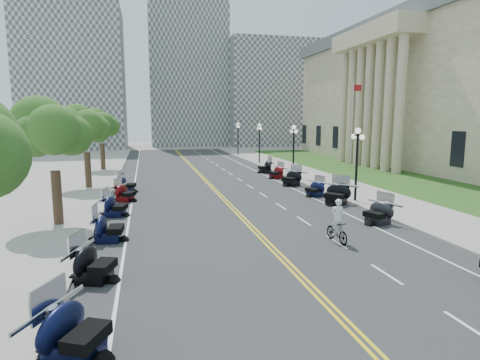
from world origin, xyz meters
TOP-DOWN VIEW (x-y plane):
  - ground at (0.00, 0.00)m, footprint 160.00×160.00m
  - road at (0.00, 10.00)m, footprint 16.00×90.00m
  - centerline_yellow_a at (-0.12, 10.00)m, footprint 0.12×90.00m
  - centerline_yellow_b at (0.12, 10.00)m, footprint 0.12×90.00m
  - edge_line_north at (6.40, 10.00)m, footprint 0.12×90.00m
  - edge_line_south at (-6.40, 10.00)m, footprint 0.12×90.00m
  - lane_dash_3 at (3.20, -12.00)m, footprint 0.12×2.00m
  - lane_dash_4 at (3.20, -8.00)m, footprint 0.12×2.00m
  - lane_dash_5 at (3.20, -4.00)m, footprint 0.12×2.00m
  - lane_dash_6 at (3.20, 0.00)m, footprint 0.12×2.00m
  - lane_dash_7 at (3.20, 4.00)m, footprint 0.12×2.00m
  - lane_dash_8 at (3.20, 8.00)m, footprint 0.12×2.00m
  - lane_dash_9 at (3.20, 12.00)m, footprint 0.12×2.00m
  - lane_dash_10 at (3.20, 16.00)m, footprint 0.12×2.00m
  - lane_dash_11 at (3.20, 20.00)m, footprint 0.12×2.00m
  - lane_dash_12 at (3.20, 24.00)m, footprint 0.12×2.00m
  - lane_dash_13 at (3.20, 28.00)m, footprint 0.12×2.00m
  - lane_dash_14 at (3.20, 32.00)m, footprint 0.12×2.00m
  - lane_dash_15 at (3.20, 36.00)m, footprint 0.12×2.00m
  - lane_dash_16 at (3.20, 40.00)m, footprint 0.12×2.00m
  - lane_dash_17 at (3.20, 44.00)m, footprint 0.12×2.00m
  - lane_dash_18 at (3.20, 48.00)m, footprint 0.12×2.00m
  - lane_dash_19 at (3.20, 52.00)m, footprint 0.12×2.00m
  - sidewalk_north at (10.50, 10.00)m, footprint 5.00×90.00m
  - sidewalk_south at (-10.50, 10.00)m, footprint 5.00×90.00m
  - lawn at (17.50, 18.00)m, footprint 9.00×60.00m
  - civic_building at (32.00, 22.00)m, footprint 26.00×51.00m
  - distant_block_a at (-18.00, 62.00)m, footprint 18.00×14.00m
  - distant_block_b at (4.00, 68.00)m, footprint 16.00×12.00m
  - distant_block_c at (22.00, 65.00)m, footprint 20.00×14.00m
  - street_lamp_2 at (8.60, 4.00)m, footprint 0.50×1.20m
  - street_lamp_3 at (8.60, 16.00)m, footprint 0.50×1.20m
  - street_lamp_4 at (8.60, 28.00)m, footprint 0.50×1.20m
  - street_lamp_5 at (8.60, 40.00)m, footprint 0.50×1.20m
  - flagpole at (18.00, 22.00)m, footprint 1.10×0.20m
  - tree_2 at (-10.00, 2.00)m, footprint 4.80×4.80m
  - tree_3 at (-10.00, 14.00)m, footprint 4.80×4.80m
  - tree_4 at (-10.00, 26.00)m, footprint 4.80×4.80m
  - motorcycle_n_5 at (6.91, -1.47)m, footprint 2.53×2.53m
  - motorcycle_n_6 at (7.04, 3.70)m, footprint 3.14×3.14m
  - motorcycle_n_7 at (6.77, 6.66)m, footprint 2.33×2.33m
  - motorcycle_n_8 at (6.77, 11.54)m, footprint 2.89×2.89m
  - motorcycle_n_9 at (6.84, 15.90)m, footprint 2.33×2.33m
  - motorcycle_n_10 at (6.95, 19.99)m, footprint 2.16×2.16m
  - motorcycle_s_3 at (-7.15, -10.97)m, footprint 2.90×2.90m
  - motorcycle_s_4 at (-7.25, -6.19)m, footprint 2.59×2.59m
  - motorcycle_s_5 at (-7.16, -1.41)m, footprint 2.23×2.23m
  - motorcycle_s_6 at (-7.21, 3.66)m, footprint 2.42×2.42m
  - motorcycle_s_7 at (-6.84, 8.03)m, footprint 2.53×2.53m
  - motorcycle_s_8 at (-6.88, 11.53)m, footprint 2.36×2.36m
  - bicycle at (3.20, -3.99)m, footprint 0.66×1.74m
  - cyclist_rider at (3.20, -3.99)m, footprint 0.63×0.41m

SIDE VIEW (x-z plane):
  - ground at x=0.00m, z-range 0.00..0.00m
  - road at x=0.00m, z-range 0.00..0.01m
  - centerline_yellow_a at x=-0.12m, z-range 0.01..0.01m
  - centerline_yellow_b at x=0.12m, z-range 0.01..0.01m
  - edge_line_north at x=6.40m, z-range 0.01..0.01m
  - edge_line_south at x=-6.40m, z-range 0.01..0.01m
  - lane_dash_3 at x=3.20m, z-range 0.01..0.01m
  - lane_dash_4 at x=3.20m, z-range 0.01..0.01m
  - lane_dash_5 at x=3.20m, z-range 0.01..0.01m
  - lane_dash_6 at x=3.20m, z-range 0.01..0.01m
  - lane_dash_7 at x=3.20m, z-range 0.01..0.01m
  - lane_dash_8 at x=3.20m, z-range 0.01..0.01m
  - lane_dash_9 at x=3.20m, z-range 0.01..0.01m
  - lane_dash_10 at x=3.20m, z-range 0.01..0.01m
  - lane_dash_11 at x=3.20m, z-range 0.01..0.01m
  - lane_dash_12 at x=3.20m, z-range 0.01..0.01m
  - lane_dash_13 at x=3.20m, z-range 0.01..0.01m
  - lane_dash_14 at x=3.20m, z-range 0.01..0.01m
  - lane_dash_15 at x=3.20m, z-range 0.01..0.01m
  - lane_dash_16 at x=3.20m, z-range 0.01..0.01m
  - lane_dash_17 at x=3.20m, z-range 0.01..0.01m
  - lane_dash_18 at x=3.20m, z-range 0.01..0.01m
  - lane_dash_19 at x=3.20m, z-range 0.01..0.01m
  - lawn at x=17.50m, z-range 0.00..0.10m
  - sidewalk_north at x=10.50m, z-range 0.00..0.15m
  - sidewalk_south at x=-10.50m, z-range 0.00..0.15m
  - bicycle at x=3.20m, z-range 0.00..1.02m
  - motorcycle_n_7 at x=6.77m, z-range 0.00..1.25m
  - motorcycle_n_9 at x=6.84m, z-range 0.00..1.30m
  - motorcycle_s_7 at x=-6.84m, z-range 0.00..1.32m
  - motorcycle_s_6 at x=-7.21m, z-range 0.00..1.36m
  - motorcycle_s_8 at x=-6.88m, z-range 0.00..1.38m
  - motorcycle_n_5 at x=6.91m, z-range 0.00..1.38m
  - motorcycle_n_10 at x=6.95m, z-range 0.00..1.40m
  - motorcycle_s_4 at x=-7.25m, z-range 0.00..1.42m
  - motorcycle_s_5 at x=-7.16m, z-range 0.00..1.43m
  - motorcycle_n_8 at x=6.77m, z-range 0.00..1.48m
  - motorcycle_s_3 at x=-7.15m, z-range 0.00..1.52m
  - motorcycle_n_6 at x=7.04m, z-range 0.00..1.56m
  - cyclist_rider at x=3.20m, z-range 1.02..2.74m
  - street_lamp_2 at x=8.60m, z-range 0.15..5.05m
  - street_lamp_3 at x=8.60m, z-range 0.15..5.05m
  - street_lamp_4 at x=8.60m, z-range 0.15..5.05m
  - street_lamp_5 at x=8.60m, z-range 0.15..5.05m
  - tree_2 at x=-10.00m, z-range 0.15..9.35m
  - tree_3 at x=-10.00m, z-range 0.15..9.35m
  - tree_4 at x=-10.00m, z-range 0.15..9.35m
  - flagpole at x=18.00m, z-range 0.00..10.00m
  - civic_building at x=32.00m, z-range 0.00..17.80m
  - distant_block_c at x=22.00m, z-range 0.00..22.00m
  - distant_block_a at x=-18.00m, z-range 0.00..26.00m
  - distant_block_b at x=4.00m, z-range 0.00..30.00m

